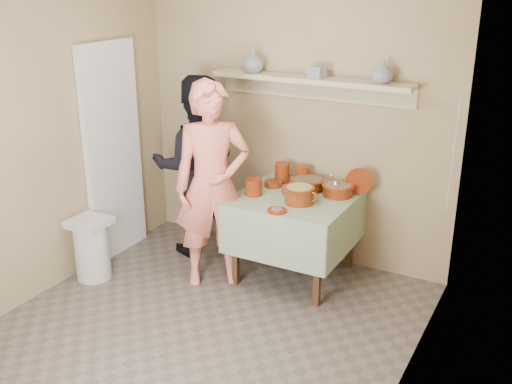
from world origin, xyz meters
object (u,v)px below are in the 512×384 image
Objects in this scene: person_cook at (213,185)px; person_helper at (197,166)px; serving_table at (295,209)px; cazuela_rice at (299,193)px; trash_bin at (92,248)px.

person_cook reaches higher than person_helper.
person_helper reaches higher than serving_table.
cazuela_rice reaches higher than trash_bin.
serving_table reaches higher than trash_bin.
person_helper is at bearing 170.63° from cazuela_rice.
person_cook is at bearing -145.45° from serving_table.
serving_table is at bearing 124.05° from cazuela_rice.
person_cook is 3.15× the size of trash_bin.
trash_bin is at bearing -150.48° from serving_table.
person_helper is 5.18× the size of cazuela_rice.
cazuela_rice is at bearing -17.06° from person_cook.
trash_bin is at bearing -155.87° from cazuela_rice.
cazuela_rice is 1.89m from trash_bin.
cazuela_rice is at bearing -55.95° from serving_table.
serving_table is at bearing 142.70° from person_helper.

